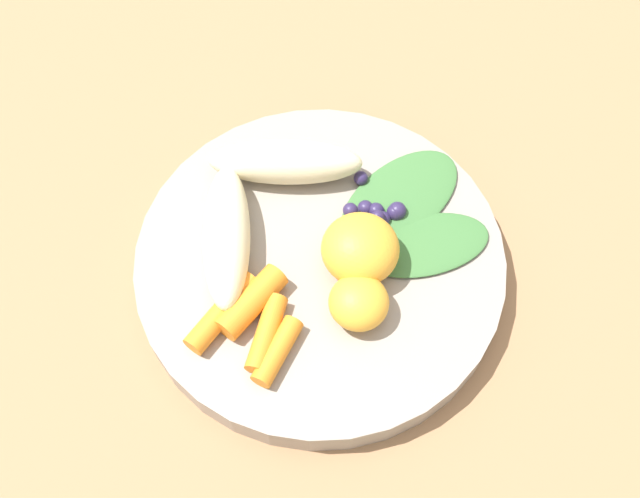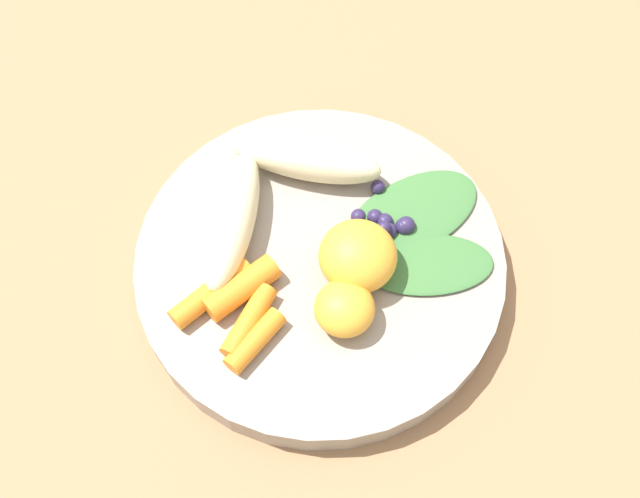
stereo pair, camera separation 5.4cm
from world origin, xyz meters
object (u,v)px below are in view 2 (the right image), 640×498
(bowl, at_px, (320,264))
(orange_segment_near, at_px, (358,256))
(banana_peeled_left, at_px, (232,219))
(banana_peeled_right, at_px, (306,158))

(bowl, bearing_deg, orange_segment_near, 137.66)
(banana_peeled_left, xyz_separation_m, orange_segment_near, (-0.07, 0.06, 0.00))
(bowl, relative_size, orange_segment_near, 4.90)
(bowl, height_order, banana_peeled_left, banana_peeled_left)
(banana_peeled_right, height_order, orange_segment_near, orange_segment_near)
(banana_peeled_right, bearing_deg, bowl, 111.49)
(bowl, relative_size, banana_peeled_left, 2.33)
(banana_peeled_left, bearing_deg, bowl, 81.30)
(banana_peeled_left, relative_size, orange_segment_near, 2.11)
(orange_segment_near, bearing_deg, bowl, -42.34)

